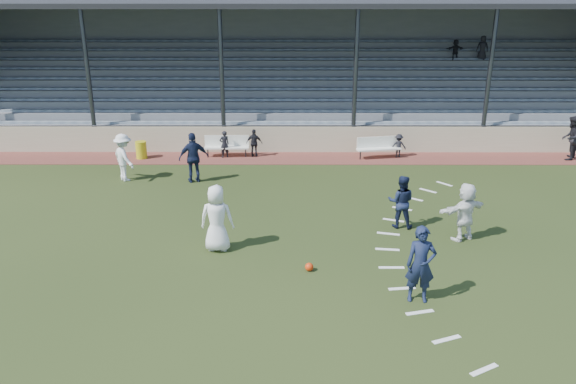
# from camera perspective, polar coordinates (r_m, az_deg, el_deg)

# --- Properties ---
(ground) EXTENTS (90.00, 90.00, 0.00)m
(ground) POSITION_cam_1_polar(r_m,az_deg,el_deg) (15.52, -0.03, -7.69)
(ground) COLOR #263315
(ground) RESTS_ON ground
(cinder_track) EXTENTS (34.00, 2.00, 0.02)m
(cinder_track) POSITION_cam_1_polar(r_m,az_deg,el_deg) (25.29, 0.05, 3.46)
(cinder_track) COLOR brown
(cinder_track) RESTS_ON ground
(retaining_wall) EXTENTS (34.00, 0.18, 1.20)m
(retaining_wall) POSITION_cam_1_polar(r_m,az_deg,el_deg) (26.15, 0.06, 5.35)
(retaining_wall) COLOR #BDB091
(retaining_wall) RESTS_ON ground
(bench_left) EXTENTS (2.01, 0.50, 0.95)m
(bench_left) POSITION_cam_1_polar(r_m,az_deg,el_deg) (25.57, -6.25, 4.86)
(bench_left) COLOR white
(bench_left) RESTS_ON cinder_track
(bench_right) EXTENTS (2.04, 0.82, 0.95)m
(bench_right) POSITION_cam_1_polar(r_m,az_deg,el_deg) (25.52, 9.18, 4.69)
(bench_right) COLOR white
(bench_right) RESTS_ON cinder_track
(trash_bin) EXTENTS (0.48, 0.48, 0.77)m
(trash_bin) POSITION_cam_1_polar(r_m,az_deg,el_deg) (26.00, -14.69, 4.16)
(trash_bin) COLOR gold
(trash_bin) RESTS_ON cinder_track
(football) EXTENTS (0.23, 0.23, 0.23)m
(football) POSITION_cam_1_polar(r_m,az_deg,el_deg) (15.32, 2.17, -7.62)
(football) COLOR red
(football) RESTS_ON ground
(player_white_lead) EXTENTS (1.00, 0.69, 1.98)m
(player_white_lead) POSITION_cam_1_polar(r_m,az_deg,el_deg) (16.27, -7.25, -2.66)
(player_white_lead) COLOR white
(player_white_lead) RESTS_ON ground
(player_navy_lead) EXTENTS (0.74, 0.52, 1.95)m
(player_navy_lead) POSITION_cam_1_polar(r_m,az_deg,el_deg) (13.93, 13.33, -7.19)
(player_navy_lead) COLOR #151E3B
(player_navy_lead) RESTS_ON ground
(player_navy_mid) EXTENTS (0.95, 0.81, 1.72)m
(player_navy_mid) POSITION_cam_1_polar(r_m,az_deg,el_deg) (18.09, 11.41, -0.97)
(player_navy_mid) COLOR #151E3B
(player_navy_mid) RESTS_ON ground
(player_white_wing) EXTENTS (1.33, 1.37, 1.88)m
(player_white_wing) POSITION_cam_1_polar(r_m,az_deg,el_deg) (23.04, -16.33, 3.39)
(player_white_wing) COLOR white
(player_white_wing) RESTS_ON ground
(player_navy_wing) EXTENTS (1.26, 0.85, 1.98)m
(player_navy_wing) POSITION_cam_1_polar(r_m,az_deg,el_deg) (22.22, -9.56, 3.46)
(player_navy_wing) COLOR #151E3B
(player_navy_wing) RESTS_ON ground
(player_white_back) EXTENTS (1.73, 1.22, 1.80)m
(player_white_back) POSITION_cam_1_polar(r_m,az_deg,el_deg) (17.66, 17.56, -1.92)
(player_white_back) COLOR white
(player_white_back) RESTS_ON ground
(official) EXTENTS (1.15, 1.20, 1.95)m
(official) POSITION_cam_1_polar(r_m,az_deg,el_deg) (27.82, 26.79, 4.93)
(official) COLOR black
(official) RESTS_ON cinder_track
(sub_left_near) EXTENTS (0.53, 0.45, 1.22)m
(sub_left_near) POSITION_cam_1_polar(r_m,az_deg,el_deg) (25.38, -6.48, 4.85)
(sub_left_near) COLOR black
(sub_left_near) RESTS_ON cinder_track
(sub_left_far) EXTENTS (0.77, 0.40, 1.25)m
(sub_left_far) POSITION_cam_1_polar(r_m,az_deg,el_deg) (25.40, -3.44, 4.99)
(sub_left_far) COLOR black
(sub_left_far) RESTS_ON cinder_track
(sub_right) EXTENTS (0.71, 0.45, 1.05)m
(sub_right) POSITION_cam_1_polar(r_m,az_deg,el_deg) (25.83, 11.17, 4.66)
(sub_right) COLOR black
(sub_right) RESTS_ON cinder_track
(grandstand) EXTENTS (34.60, 9.00, 6.61)m
(grandstand) POSITION_cam_1_polar(r_m,az_deg,el_deg) (30.42, 0.09, 10.53)
(grandstand) COLOR slate
(grandstand) RESTS_ON ground
(penalty_arc) EXTENTS (3.89, 14.63, 0.01)m
(penalty_arc) POSITION_cam_1_polar(r_m,az_deg,el_deg) (16.05, 14.98, -7.43)
(penalty_arc) COLOR white
(penalty_arc) RESTS_ON ground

